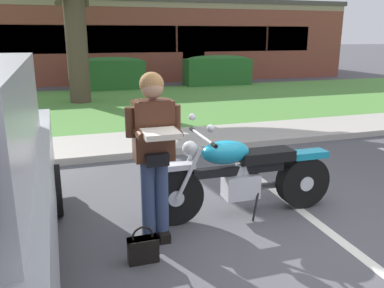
# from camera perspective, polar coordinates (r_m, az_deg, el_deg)

# --- Properties ---
(ground_plane) EXTENTS (140.00, 140.00, 0.00)m
(ground_plane) POSITION_cam_1_polar(r_m,az_deg,el_deg) (4.45, 14.18, -12.38)
(ground_plane) COLOR #4C4C51
(curb_strip) EXTENTS (60.00, 0.20, 0.12)m
(curb_strip) POSITION_cam_1_polar(r_m,az_deg,el_deg) (7.17, 0.48, -0.65)
(curb_strip) COLOR #ADA89E
(curb_strip) RESTS_ON ground
(concrete_walk) EXTENTS (60.00, 1.50, 0.08)m
(concrete_walk) POSITION_cam_1_polar(r_m,az_deg,el_deg) (7.96, -1.47, 0.82)
(concrete_walk) COLOR #ADA89E
(concrete_walk) RESTS_ON ground
(grass_lawn) EXTENTS (60.00, 7.17, 0.06)m
(grass_lawn) POSITION_cam_1_polar(r_m,az_deg,el_deg) (12.09, -7.40, 5.68)
(grass_lawn) COLOR #518E3D
(grass_lawn) RESTS_ON ground
(stall_stripe_0) EXTENTS (0.24, 4.40, 0.01)m
(stall_stripe_0) POSITION_cam_1_polar(r_m,az_deg,el_deg) (4.05, -20.15, -15.80)
(stall_stripe_0) COLOR silver
(stall_stripe_0) RESTS_ON ground
(stall_stripe_1) EXTENTS (0.24, 4.40, 0.01)m
(stall_stripe_1) POSITION_cam_1_polar(r_m,az_deg,el_deg) (4.81, 17.04, -10.40)
(stall_stripe_1) COLOR silver
(stall_stripe_1) RESTS_ON ground
(motorcycle) EXTENTS (2.24, 0.82, 1.18)m
(motorcycle) POSITION_cam_1_polar(r_m,az_deg,el_deg) (4.65, 8.20, -4.37)
(motorcycle) COLOR black
(motorcycle) RESTS_ON ground
(rider_person) EXTENTS (0.54, 0.59, 1.70)m
(rider_person) POSITION_cam_1_polar(r_m,az_deg,el_deg) (3.85, -5.44, -0.22)
(rider_person) COLOR black
(rider_person) RESTS_ON ground
(handbag) EXTENTS (0.28, 0.13, 0.36)m
(handbag) POSITION_cam_1_polar(r_m,az_deg,el_deg) (3.82, -6.99, -14.46)
(handbag) COLOR black
(handbag) RESTS_ON ground
(hedge_left) EXTENTS (2.57, 0.90, 1.24)m
(hedge_left) POSITION_cam_1_polar(r_m,az_deg,el_deg) (15.38, -11.72, 9.88)
(hedge_left) COLOR #286028
(hedge_left) RESTS_ON ground
(hedge_center_left) EXTENTS (2.68, 0.90, 1.24)m
(hedge_center_left) POSITION_cam_1_polar(r_m,az_deg,el_deg) (16.44, 3.65, 10.49)
(hedge_center_left) COLOR #286028
(hedge_center_left) RESTS_ON ground
(brick_building) EXTENTS (25.81, 9.10, 3.56)m
(brick_building) POSITION_cam_1_polar(r_m,az_deg,el_deg) (21.56, -17.17, 14.03)
(brick_building) COLOR brown
(brick_building) RESTS_ON ground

